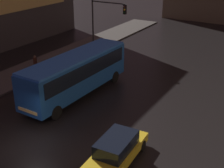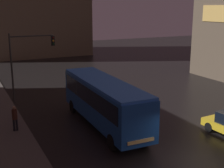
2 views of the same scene
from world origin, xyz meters
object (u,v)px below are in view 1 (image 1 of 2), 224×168
Objects in this scene: car_taxi at (116,150)px; traffic_light_main at (104,18)px; bus_near at (77,71)px; pedestrian_near at (35,63)px.

traffic_light_main is at bearing -59.00° from car_taxi.
bus_near is at bearing -70.47° from traffic_light_main.
car_taxi is 0.79× the size of traffic_light_main.
pedestrian_near reaches higher than car_taxi.
bus_near reaches higher than car_taxi.
traffic_light_main is (2.56, 7.61, 2.97)m from pedestrian_near.
bus_near is 6.07× the size of pedestrian_near.
traffic_light_main reaches higher than pedestrian_near.
traffic_light_main reaches higher than car_taxi.
car_taxi is 18.15m from traffic_light_main.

